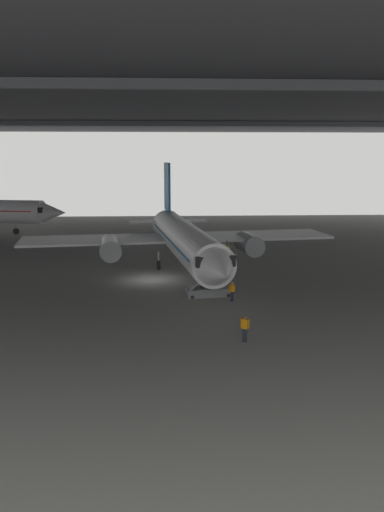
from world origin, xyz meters
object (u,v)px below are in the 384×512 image
crew_worker_near_nose (245,327)px  crew_worker_by_stairs (232,290)px  airplane_main (184,239)px  baggage_tug (225,249)px  boarding_stairs (209,287)px

crew_worker_near_nose → crew_worker_by_stairs: size_ratio=1.10×
airplane_main → baggage_tug: 11.89m
airplane_main → baggage_tug: size_ratio=13.83×
airplane_main → crew_worker_near_nose: size_ratio=19.27×
boarding_stairs → baggage_tug: bearing=79.7°
airplane_main → baggage_tug: airplane_main is taller
airplane_main → crew_worker_near_nose: 20.74m
airplane_main → crew_worker_near_nose: bearing=-81.7°
crew_worker_near_nose → boarding_stairs: bearing=96.3°
crew_worker_near_nose → baggage_tug: size_ratio=0.72×
crew_worker_by_stairs → crew_worker_near_nose: bearing=-92.6°
boarding_stairs → crew_worker_near_nose: 11.25m
airplane_main → boarding_stairs: size_ratio=7.50×
boarding_stairs → crew_worker_near_nose: boarding_stairs is taller
boarding_stairs → baggage_tug: (3.55, 19.49, -0.19)m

